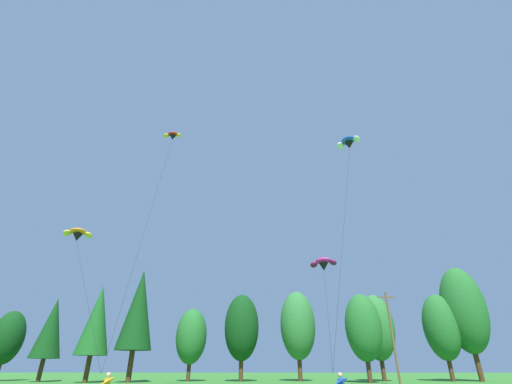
% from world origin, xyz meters
% --- Properties ---
extents(treeline_tree_a, '(4.30, 4.30, 9.25)m').
position_xyz_m(treeline_tree_a, '(-34.30, 57.96, 5.60)').
color(treeline_tree_a, '#472D19').
rests_on(treeline_tree_a, ground_plane).
extents(treeline_tree_b, '(3.96, 3.96, 10.71)m').
position_xyz_m(treeline_tree_b, '(-27.11, 55.94, 6.71)').
color(treeline_tree_b, '#472D19').
rests_on(treeline_tree_b, ground_plane).
extents(treeline_tree_c, '(4.23, 4.23, 11.98)m').
position_xyz_m(treeline_tree_c, '(-19.74, 53.58, 7.50)').
color(treeline_tree_c, '#472D19').
rests_on(treeline_tree_c, ground_plane).
extents(treeline_tree_d, '(4.78, 4.78, 14.45)m').
position_xyz_m(treeline_tree_d, '(-14.61, 54.56, 9.05)').
color(treeline_tree_d, '#472D19').
rests_on(treeline_tree_d, ground_plane).
extents(treeline_tree_e, '(4.36, 4.36, 9.48)m').
position_xyz_m(treeline_tree_e, '(-7.56, 57.92, 5.74)').
color(treeline_tree_e, '#472D19').
rests_on(treeline_tree_e, ground_plane).
extents(treeline_tree_f, '(4.87, 4.87, 11.37)m').
position_xyz_m(treeline_tree_f, '(-0.29, 57.35, 6.88)').
color(treeline_tree_f, '#472D19').
rests_on(treeline_tree_f, ground_plane).
extents(treeline_tree_g, '(5.04, 5.04, 12.01)m').
position_xyz_m(treeline_tree_g, '(7.87, 58.48, 7.27)').
color(treeline_tree_g, '#472D19').
rests_on(treeline_tree_g, ground_plane).
extents(treeline_tree_h, '(4.70, 4.70, 10.75)m').
position_xyz_m(treeline_tree_h, '(16.09, 53.64, 6.51)').
color(treeline_tree_h, '#472D19').
rests_on(treeline_tree_h, ground_plane).
extents(treeline_tree_i, '(4.90, 4.90, 11.50)m').
position_xyz_m(treeline_tree_i, '(19.38, 58.53, 6.96)').
color(treeline_tree_i, '#472D19').
rests_on(treeline_tree_i, ground_plane).
extents(treeline_tree_j, '(4.90, 4.90, 11.50)m').
position_xyz_m(treeline_tree_j, '(28.59, 58.29, 6.96)').
color(treeline_tree_j, '#472D19').
rests_on(treeline_tree_j, ground_plane).
extents(treeline_tree_k, '(5.95, 5.95, 15.37)m').
position_xyz_m(treeline_tree_k, '(32.18, 57.74, 9.31)').
color(treeline_tree_k, '#472D19').
rests_on(treeline_tree_k, ground_plane).
extents(utility_pole, '(2.20, 0.26, 10.02)m').
position_xyz_m(utility_pole, '(17.81, 48.01, 5.27)').
color(utility_pole, brown).
rests_on(utility_pole, ground_plane).
extents(parafoil_kite_high_red_yellow, '(3.25, 13.45, 24.03)m').
position_xyz_m(parafoil_kite_high_red_yellow, '(-7.26, 36.18, 25.11)').
color(parafoil_kite_high_red_yellow, red).
extents(parafoil_kite_mid_blue_white, '(5.62, 8.11, 18.84)m').
position_xyz_m(parafoil_kite_mid_blue_white, '(10.60, 30.31, 19.90)').
color(parafoil_kite_mid_blue_white, blue).
extents(parafoil_kite_far_orange, '(12.37, 15.16, 12.98)m').
position_xyz_m(parafoil_kite_far_orange, '(-16.03, 37.40, 13.92)').
color(parafoil_kite_far_orange, orange).
extents(parafoil_kite_low_magenta, '(4.24, 16.80, 10.29)m').
position_xyz_m(parafoil_kite_low_magenta, '(8.95, 39.09, 11.18)').
color(parafoil_kite_low_magenta, '#D12893').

